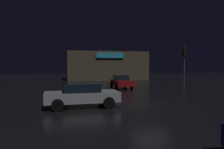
# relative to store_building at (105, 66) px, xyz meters

# --- Properties ---
(ground_plane) EXTENTS (120.00, 120.00, 0.00)m
(ground_plane) POSITION_rel_store_building_xyz_m (-2.18, -27.75, -2.53)
(ground_plane) COLOR black
(store_building) EXTENTS (14.15, 9.22, 5.05)m
(store_building) POSITION_rel_store_building_xyz_m (0.00, 0.00, 0.00)
(store_building) COLOR brown
(store_building) RESTS_ON ground
(traffic_signal_opposite) EXTENTS (0.42, 0.43, 4.59)m
(traffic_signal_opposite) POSITION_rel_store_building_xyz_m (4.79, -19.89, 1.02)
(traffic_signal_opposite) COLOR #595B60
(traffic_signal_opposite) RESTS_ON ground
(car_near) EXTENTS (1.97, 4.07, 1.49)m
(car_near) POSITION_rel_store_building_xyz_m (-1.39, -17.14, -1.76)
(car_near) COLOR #A51414
(car_near) RESTS_ON ground
(car_far) EXTENTS (4.51, 2.18, 1.47)m
(car_far) POSITION_rel_store_building_xyz_m (-6.67, -27.72, -1.75)
(car_far) COLOR #B7B7BF
(car_far) RESTS_ON ground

